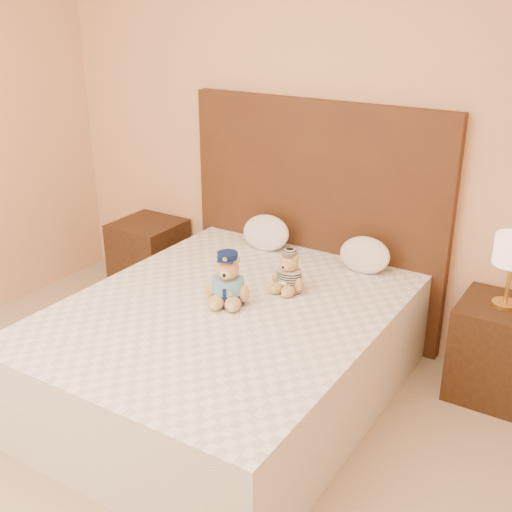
% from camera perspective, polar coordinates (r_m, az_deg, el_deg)
% --- Properties ---
extents(room_walls, '(4.04, 4.52, 2.72)m').
position_cam_1_polar(room_walls, '(2.49, -13.27, 15.20)').
color(room_walls, '#E4AC7C').
rests_on(room_walls, ground).
extents(bed, '(1.60, 2.00, 0.55)m').
position_cam_1_polar(bed, '(3.55, -2.57, -8.47)').
color(bed, white).
rests_on(bed, ground).
extents(headboard, '(1.75, 0.08, 1.50)m').
position_cam_1_polar(headboard, '(4.14, 5.27, 3.36)').
color(headboard, '#452A14').
rests_on(headboard, ground).
extents(nightstand_left, '(0.45, 0.45, 0.55)m').
position_cam_1_polar(nightstand_left, '(4.81, -9.46, -0.12)').
color(nightstand_left, '#392412').
rests_on(nightstand_left, ground).
extents(nightstand_right, '(0.45, 0.45, 0.55)m').
position_cam_1_polar(nightstand_right, '(3.80, 20.65, -7.84)').
color(nightstand_right, '#392412').
rests_on(nightstand_right, ground).
extents(teddy_police, '(0.32, 0.31, 0.29)m').
position_cam_1_polar(teddy_police, '(3.39, -2.52, -2.02)').
color(teddy_police, tan).
rests_on(teddy_police, bed).
extents(teddy_prisoner, '(0.22, 0.21, 0.23)m').
position_cam_1_polar(teddy_prisoner, '(3.54, 2.98, -1.39)').
color(teddy_prisoner, tan).
rests_on(teddy_prisoner, bed).
extents(pillow_left, '(0.33, 0.22, 0.23)m').
position_cam_1_polar(pillow_left, '(4.14, 0.89, 2.23)').
color(pillow_left, white).
rests_on(pillow_left, bed).
extents(pillow_right, '(0.31, 0.20, 0.22)m').
position_cam_1_polar(pillow_right, '(3.85, 9.64, 0.23)').
color(pillow_right, white).
rests_on(pillow_right, bed).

